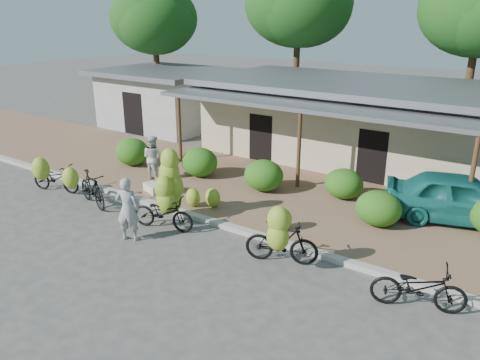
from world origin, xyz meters
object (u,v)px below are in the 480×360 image
(tree_far_center, at_px, (297,1))
(bystander, at_px, (153,157))
(bike_far_right, at_px, (418,287))
(bike_left, at_px, (89,187))
(bike_center, at_px, (167,198))
(sack_far, at_px, (153,188))
(bike_far_left, at_px, (53,176))
(tree_center_right, at_px, (477,6))
(sack_near, at_px, (169,187))
(bike_right, at_px, (281,239))
(vendor, at_px, (128,209))
(teal_van, at_px, (461,198))
(tree_back_left, at_px, (153,17))

(tree_far_center, relative_size, bystander, 5.31)
(bike_far_right, bearing_deg, bike_left, 72.83)
(bike_center, bearing_deg, sack_far, 39.81)
(bystander, bearing_deg, bike_far_left, 51.40)
(tree_center_right, bearing_deg, sack_near, -116.76)
(bike_far_left, distance_m, bike_far_right, 12.56)
(tree_far_center, height_order, bike_center, tree_far_center)
(tree_far_center, height_order, bike_left, tree_far_center)
(bike_left, height_order, bike_right, bike_right)
(vendor, xyz_separation_m, bystander, (-2.88, 3.90, 0.03))
(vendor, xyz_separation_m, teal_van, (7.39, 6.34, -0.06))
(tree_far_center, xyz_separation_m, sack_near, (2.18, -13.02, -6.41))
(vendor, distance_m, bystander, 4.85)
(tree_far_center, bearing_deg, tree_center_right, 3.18)
(tree_back_left, bearing_deg, tree_far_center, 20.56)
(bike_left, xyz_separation_m, sack_far, (1.00, 1.89, -0.39))
(tree_back_left, relative_size, tree_far_center, 0.87)
(bike_left, distance_m, sack_far, 2.17)
(tree_far_center, distance_m, bike_far_right, 19.73)
(sack_far, distance_m, vendor, 3.52)
(teal_van, bearing_deg, bike_left, 101.20)
(sack_far, xyz_separation_m, teal_van, (9.32, 3.47, 0.60))
(bike_center, distance_m, vendor, 1.34)
(sack_near, bearing_deg, bike_center, -47.91)
(tree_far_center, relative_size, bike_far_left, 4.43)
(bike_far_left, relative_size, bike_center, 0.86)
(bike_far_right, xyz_separation_m, bystander, (-10.44, 2.64, 0.44))
(tree_far_center, bearing_deg, bike_right, -62.35)
(tree_back_left, bearing_deg, bike_left, -54.47)
(bike_far_left, bearing_deg, bike_left, -107.36)
(bike_left, xyz_separation_m, bike_right, (7.14, 0.19, 0.09))
(bike_far_right, bearing_deg, tree_far_center, 18.21)
(bike_left, height_order, bystander, bystander)
(tree_center_right, height_order, vendor, tree_center_right)
(bike_far_left, distance_m, bike_center, 5.23)
(bystander, xyz_separation_m, teal_van, (10.27, 2.44, -0.10))
(bike_far_left, relative_size, bike_left, 1.01)
(tree_back_left, height_order, sack_far, tree_back_left)
(tree_center_right, relative_size, bystander, 5.01)
(tree_back_left, bearing_deg, bystander, -46.69)
(tree_back_left, distance_m, tree_far_center, 8.58)
(bike_far_left, bearing_deg, bystander, -52.01)
(tree_back_left, distance_m, bike_far_left, 14.87)
(bike_center, distance_m, sack_near, 2.66)
(teal_van, bearing_deg, tree_center_right, -4.91)
(bike_far_left, xyz_separation_m, sack_near, (3.49, 2.18, -0.33))
(bystander, bearing_deg, tree_center_right, -124.42)
(bike_far_left, distance_m, bystander, 3.57)
(bike_right, xyz_separation_m, vendor, (-4.21, -1.17, 0.19))
(tree_center_right, bearing_deg, bike_far_left, -123.29)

